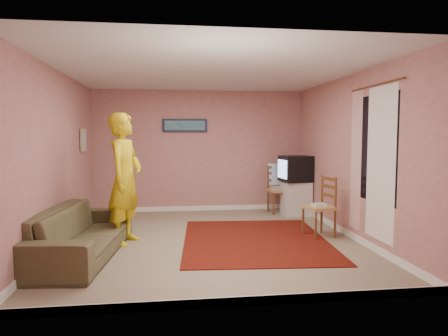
{
  "coord_description": "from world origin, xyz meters",
  "views": [
    {
      "loc": [
        -0.57,
        -6.13,
        1.62
      ],
      "look_at": [
        0.3,
        0.6,
        1.08
      ],
      "focal_mm": 32.0,
      "sensor_mm": 36.0,
      "label": 1
    }
  ],
  "objects": [
    {
      "name": "ground",
      "position": [
        0.0,
        0.0,
        0.0
      ],
      "size": [
        5.0,
        5.0,
        0.0
      ],
      "primitive_type": "plane",
      "color": "gray",
      "rests_on": "ground"
    },
    {
      "name": "wall_back",
      "position": [
        0.0,
        2.5,
        1.3
      ],
      "size": [
        4.5,
        0.02,
        2.6
      ],
      "primitive_type": "cube",
      "color": "tan",
      "rests_on": "ground"
    },
    {
      "name": "wall_front",
      "position": [
        0.0,
        -2.5,
        1.3
      ],
      "size": [
        4.5,
        0.02,
        2.6
      ],
      "primitive_type": "cube",
      "color": "tan",
      "rests_on": "ground"
    },
    {
      "name": "wall_left",
      "position": [
        -2.25,
        0.0,
        1.3
      ],
      "size": [
        0.02,
        5.0,
        2.6
      ],
      "primitive_type": "cube",
      "color": "tan",
      "rests_on": "ground"
    },
    {
      "name": "wall_right",
      "position": [
        2.25,
        0.0,
        1.3
      ],
      "size": [
        0.02,
        5.0,
        2.6
      ],
      "primitive_type": "cube",
      "color": "tan",
      "rests_on": "ground"
    },
    {
      "name": "ceiling",
      "position": [
        0.0,
        0.0,
        2.6
      ],
      "size": [
        4.5,
        5.0,
        0.02
      ],
      "primitive_type": "cube",
      "color": "silver",
      "rests_on": "wall_back"
    },
    {
      "name": "baseboard_back",
      "position": [
        0.0,
        2.49,
        0.05
      ],
      "size": [
        4.5,
        0.02,
        0.1
      ],
      "primitive_type": "cube",
      "color": "white",
      "rests_on": "ground"
    },
    {
      "name": "baseboard_front",
      "position": [
        0.0,
        -2.49,
        0.05
      ],
      "size": [
        4.5,
        0.02,
        0.1
      ],
      "primitive_type": "cube",
      "color": "white",
      "rests_on": "ground"
    },
    {
      "name": "baseboard_left",
      "position": [
        -2.24,
        0.0,
        0.05
      ],
      "size": [
        0.02,
        5.0,
        0.1
      ],
      "primitive_type": "cube",
      "color": "white",
      "rests_on": "ground"
    },
    {
      "name": "baseboard_right",
      "position": [
        2.24,
        0.0,
        0.05
      ],
      "size": [
        0.02,
        5.0,
        0.1
      ],
      "primitive_type": "cube",
      "color": "white",
      "rests_on": "ground"
    },
    {
      "name": "window",
      "position": [
        2.24,
        -0.9,
        1.45
      ],
      "size": [
        0.01,
        1.1,
        1.5
      ],
      "primitive_type": "cube",
      "color": "black",
      "rests_on": "wall_right"
    },
    {
      "name": "curtain_sheer",
      "position": [
        2.23,
        -1.05,
        1.25
      ],
      "size": [
        0.01,
        0.75,
        2.1
      ],
      "primitive_type": "cube",
      "color": "white",
      "rests_on": "wall_right"
    },
    {
      "name": "curtain_floral",
      "position": [
        2.21,
        -0.35,
        1.25
      ],
      "size": [
        0.01,
        0.35,
        2.1
      ],
      "primitive_type": "cube",
      "color": "#F0E0CD",
      "rests_on": "wall_right"
    },
    {
      "name": "curtain_rod",
      "position": [
        2.2,
        -0.9,
        2.32
      ],
      "size": [
        0.02,
        1.4,
        0.02
      ],
      "primitive_type": "cylinder",
      "rotation": [
        1.57,
        0.0,
        0.0
      ],
      "color": "brown",
      "rests_on": "wall_right"
    },
    {
      "name": "picture_back",
      "position": [
        -0.3,
        2.47,
        1.85
      ],
      "size": [
        0.95,
        0.04,
        0.28
      ],
      "color": "#141737",
      "rests_on": "wall_back"
    },
    {
      "name": "picture_left",
      "position": [
        -2.22,
        1.6,
        1.55
      ],
      "size": [
        0.04,
        0.38,
        0.42
      ],
      "color": "beige",
      "rests_on": "wall_left"
    },
    {
      "name": "area_rug",
      "position": [
        0.7,
        -0.11,
        0.01
      ],
      "size": [
        2.39,
        2.9,
        0.01
      ],
      "primitive_type": "cube",
      "rotation": [
        0.0,
        0.0,
        -0.07
      ],
      "color": "#320905",
      "rests_on": "ground"
    },
    {
      "name": "tv_cabinet",
      "position": [
        1.95,
        1.76,
        0.35
      ],
      "size": [
        0.54,
        0.49,
        0.69
      ],
      "primitive_type": "cube",
      "color": "silver",
      "rests_on": "ground"
    },
    {
      "name": "crt_tv",
      "position": [
        1.94,
        1.76,
        0.96
      ],
      "size": [
        0.68,
        0.62,
        0.53
      ],
      "rotation": [
        0.0,
        0.0,
        0.12
      ],
      "color": "black",
      "rests_on": "tv_cabinet"
    },
    {
      "name": "chair_a",
      "position": [
        1.66,
        1.98,
        0.61
      ],
      "size": [
        0.48,
        0.46,
        0.54
      ],
      "rotation": [
        0.0,
        0.0,
        0.07
      ],
      "color": "#A3854F",
      "rests_on": "ground"
    },
    {
      "name": "dvd_player",
      "position": [
        1.66,
        1.98,
        0.54
      ],
      "size": [
        0.4,
        0.34,
        0.06
      ],
      "primitive_type": "cube",
      "rotation": [
        0.0,
        0.0,
        0.33
      ],
      "color": "silver",
      "rests_on": "chair_a"
    },
    {
      "name": "blue_throw",
      "position": [
        1.66,
        2.17,
        0.81
      ],
      "size": [
        0.44,
        0.05,
        0.46
      ],
      "primitive_type": "cube",
      "color": "#80ADD1",
      "rests_on": "chair_a"
    },
    {
      "name": "chair_b",
      "position": [
        1.77,
        -0.0,
        0.59
      ],
      "size": [
        0.5,
        0.52,
        0.53
      ],
      "rotation": [
        0.0,
        0.0,
        -1.35
      ],
      "color": "#A3854F",
      "rests_on": "ground"
    },
    {
      "name": "game_console",
      "position": [
        1.77,
        -0.0,
        0.52
      ],
      "size": [
        0.22,
        0.17,
        0.04
      ],
      "primitive_type": "cube",
      "rotation": [
        0.0,
        0.0,
        0.09
      ],
      "color": "silver",
      "rests_on": "chair_b"
    },
    {
      "name": "sofa",
      "position": [
        -1.8,
        -0.66,
        0.33
      ],
      "size": [
        1.12,
        2.36,
        0.67
      ],
      "primitive_type": "imported",
      "rotation": [
        0.0,
        0.0,
        1.47
      ],
      "color": "brown",
      "rests_on": "ground"
    },
    {
      "name": "person",
      "position": [
        -1.28,
        -0.01,
        0.99
      ],
      "size": [
        0.68,
        0.83,
        1.97
      ],
      "primitive_type": "imported",
      "rotation": [
        0.0,
        0.0,
        1.24
      ],
      "color": "gold",
      "rests_on": "ground"
    }
  ]
}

